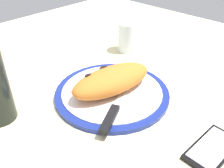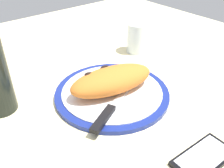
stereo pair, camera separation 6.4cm
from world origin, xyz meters
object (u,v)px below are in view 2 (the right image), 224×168
Objects in this scene: water_glass at (137,40)px; fork at (93,83)px; calzone at (110,80)px; smartphone at (204,158)px; knife at (109,112)px; plate at (112,93)px.

fork is at bearing 19.55° from water_glass.
calzone reaches higher than fork.
fork is 33.80cm from smartphone.
water_glass reaches higher than smartphone.
calzone is 9.84cm from knife.
calzone is 28.62cm from smartphone.
calzone reaches higher than knife.
fork is at bearing -109.50° from knife.
water_glass is (-30.08, -21.61, 2.48)cm from knife.
knife is at bearing 70.50° from fork.
smartphone is (-0.23, 28.31, -4.17)cm from calzone.
knife is 22.24cm from smartphone.
fork is at bearing -69.87° from plate.
calzone is at bearing -131.44° from knife.
fork is 1.49× the size of water_glass.
knife is at bearing -72.97° from smartphone.
water_glass reaches higher than plate.
calzone is 1.19× the size of knife.
smartphone is (0.06, 27.90, -0.17)cm from plate.
plate is at bearing -134.43° from knife.
plate is 1.98× the size of fork.
fork is 1.16× the size of smartphone.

